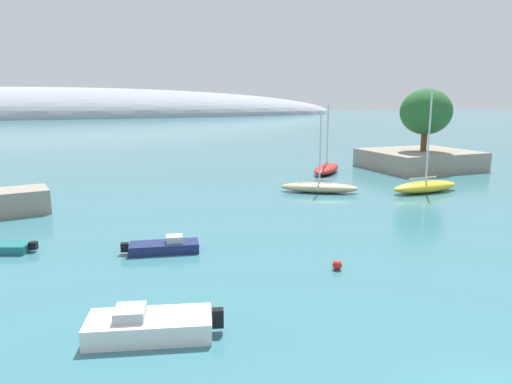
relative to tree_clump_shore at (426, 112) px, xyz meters
The scene contains 9 objects.
shore_outcrop 6.12m from the tree_clump_shore, 81.40° to the left, with size 12.72×10.96×2.32m, color gray.
tree_clump_shore is the anchor object (origin of this frame).
distant_ridge 210.78m from the tree_clump_shore, 105.74° to the left, with size 320.44×71.89×28.14m, color #999EA8.
sailboat_sand_near_shore 22.22m from the tree_clump_shore, 156.66° to the right, with size 7.35×5.48×7.60m.
sailboat_red_mid_mooring 14.56m from the tree_clump_shore, behind, with size 7.08×7.37×8.18m.
sailboat_yellow_outer_mooring 16.95m from the tree_clump_shore, 129.45° to the right, with size 7.52×2.42×9.50m.
motorboat_navy_alongside_breakwater 42.63m from the tree_clump_shore, 150.43° to the right, with size 4.57×2.22×0.97m.
motorboat_white_outer 49.97m from the tree_clump_shore, 141.89° to the right, with size 5.28×3.10×1.21m.
mooring_buoy_red 39.95m from the tree_clump_shore, 136.66° to the right, with size 0.51×0.51×0.51m, color red.
Camera 1 is at (-11.13, -8.37, 8.93)m, focal length 32.92 mm.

